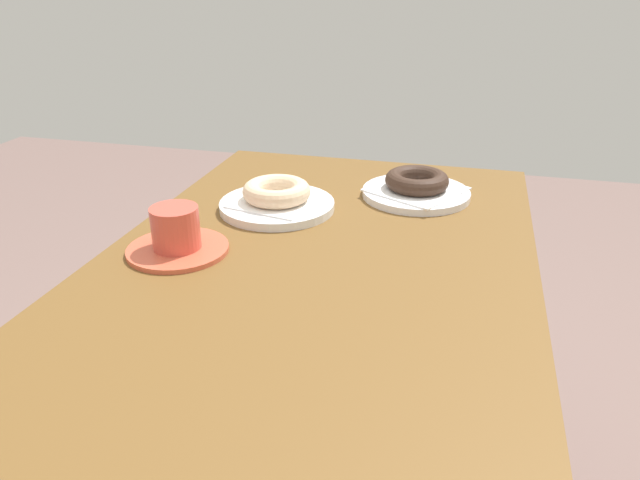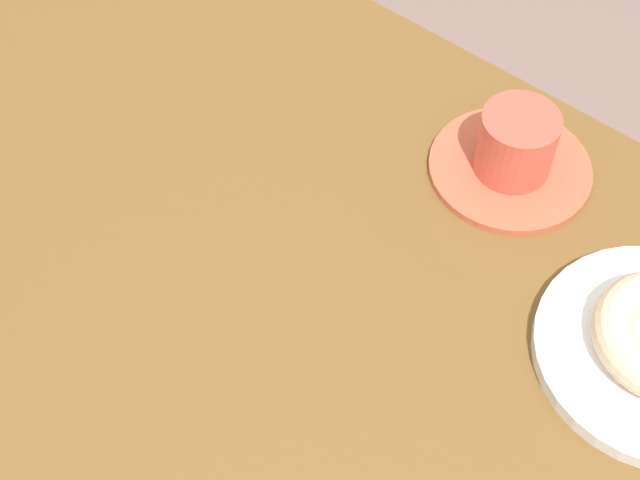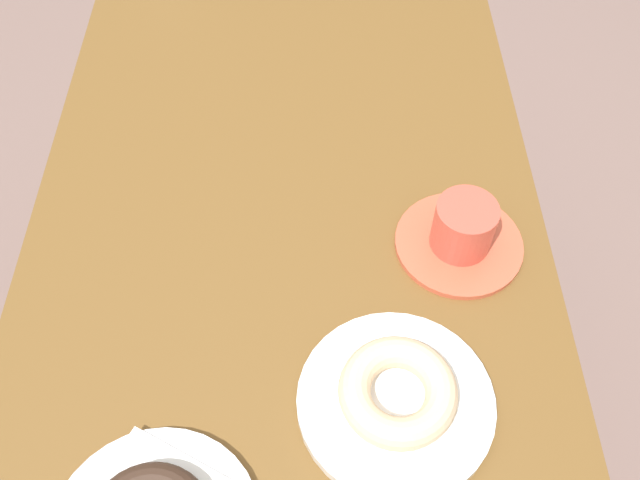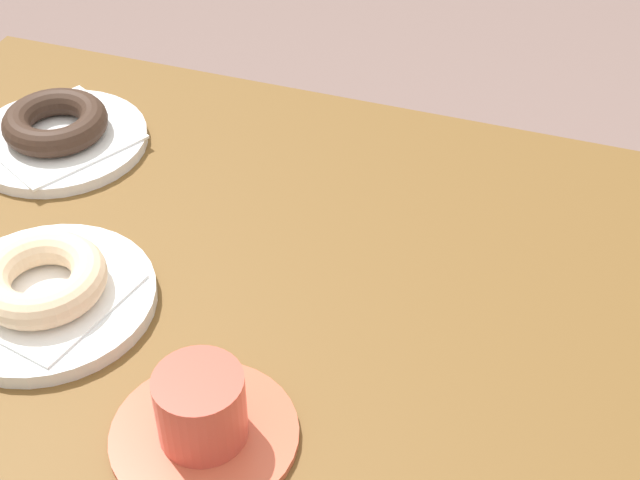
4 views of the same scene
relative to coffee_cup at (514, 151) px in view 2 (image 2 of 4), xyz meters
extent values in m
cube|color=brown|center=(-0.08, -0.20, -0.06)|extent=(1.18, 0.62, 0.06)
cylinder|color=brown|center=(-0.60, 0.02, -0.44)|extent=(0.05, 0.05, 0.72)
cylinder|color=#CD583D|center=(0.00, 0.00, -0.02)|extent=(0.15, 0.15, 0.01)
cylinder|color=#D34E3E|center=(0.00, 0.00, 0.01)|extent=(0.07, 0.07, 0.06)
cylinder|color=black|center=(0.00, 0.00, 0.04)|extent=(0.06, 0.06, 0.00)
camera|label=1|loc=(-0.72, -0.40, 0.36)|focal=33.91mm
camera|label=2|loc=(0.22, -0.53, 0.62)|focal=52.06mm
camera|label=3|loc=(0.46, -0.17, 0.62)|focal=38.47mm
camera|label=4|loc=(-0.23, 0.40, 0.56)|focal=52.14mm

